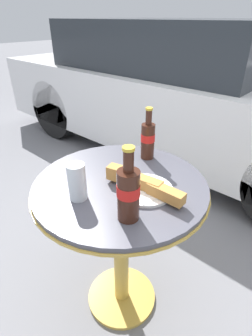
{
  "coord_description": "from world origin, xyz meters",
  "views": [
    {
      "loc": [
        0.6,
        -0.63,
        1.31
      ],
      "look_at": [
        0.0,
        0.03,
        0.79
      ],
      "focal_mm": 28.0,
      "sensor_mm": 36.0,
      "label": 1
    }
  ],
  "objects_px": {
    "bistro_table": "(121,214)",
    "parked_car": "(185,90)",
    "cola_bottle_left": "(148,139)",
    "cola_bottle_right": "(128,192)",
    "lunch_plate_near": "(143,186)",
    "drinking_glass": "(77,183)"
  },
  "relations": [
    {
      "from": "bistro_table",
      "to": "drinking_glass",
      "type": "xyz_separation_m",
      "value": [
        -0.04,
        -0.18,
        0.23
      ]
    },
    {
      "from": "bistro_table",
      "to": "lunch_plate_near",
      "type": "xyz_separation_m",
      "value": [
        0.11,
        0.01,
        0.19
      ]
    },
    {
      "from": "parked_car",
      "to": "cola_bottle_left",
      "type": "bearing_deg",
      "value": -65.19
    },
    {
      "from": "cola_bottle_right",
      "to": "lunch_plate_near",
      "type": "height_order",
      "value": "cola_bottle_right"
    },
    {
      "from": "drinking_glass",
      "to": "lunch_plate_near",
      "type": "xyz_separation_m",
      "value": [
        0.15,
        0.19,
        -0.04
      ]
    },
    {
      "from": "bistro_table",
      "to": "parked_car",
      "type": "height_order",
      "value": "parked_car"
    },
    {
      "from": "drinking_glass",
      "to": "lunch_plate_near",
      "type": "distance_m",
      "value": 0.24
    },
    {
      "from": "bistro_table",
      "to": "lunch_plate_near",
      "type": "height_order",
      "value": "lunch_plate_near"
    },
    {
      "from": "cola_bottle_right",
      "to": "parked_car",
      "type": "height_order",
      "value": "parked_car"
    },
    {
      "from": "drinking_glass",
      "to": "cola_bottle_right",
      "type": "bearing_deg",
      "value": 10.75
    },
    {
      "from": "cola_bottle_left",
      "to": "drinking_glass",
      "type": "relative_size",
      "value": 1.72
    },
    {
      "from": "cola_bottle_right",
      "to": "cola_bottle_left",
      "type": "bearing_deg",
      "value": 119.56
    },
    {
      "from": "bistro_table",
      "to": "parked_car",
      "type": "relative_size",
      "value": 0.18
    },
    {
      "from": "bistro_table",
      "to": "cola_bottle_right",
      "type": "bearing_deg",
      "value": -40.07
    },
    {
      "from": "cola_bottle_left",
      "to": "parked_car",
      "type": "relative_size",
      "value": 0.06
    },
    {
      "from": "drinking_glass",
      "to": "parked_car",
      "type": "height_order",
      "value": "parked_car"
    },
    {
      "from": "lunch_plate_near",
      "to": "drinking_glass",
      "type": "bearing_deg",
      "value": -128.24
    },
    {
      "from": "lunch_plate_near",
      "to": "bistro_table",
      "type": "bearing_deg",
      "value": -173.36
    },
    {
      "from": "bistro_table",
      "to": "parked_car",
      "type": "distance_m",
      "value": 2.07
    },
    {
      "from": "cola_bottle_left",
      "to": "cola_bottle_right",
      "type": "bearing_deg",
      "value": -60.44
    },
    {
      "from": "cola_bottle_left",
      "to": "cola_bottle_right",
      "type": "relative_size",
      "value": 0.93
    },
    {
      "from": "bistro_table",
      "to": "drinking_glass",
      "type": "height_order",
      "value": "drinking_glass"
    }
  ]
}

